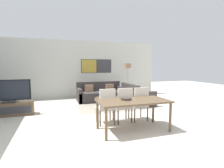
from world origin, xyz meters
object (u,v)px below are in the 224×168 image
coffee_table (109,100)px  dining_table (133,103)px  tv_console (10,109)px  television (8,91)px  floor_lamp (127,69)px  dining_chair_centre (124,104)px  fruit_bowl (126,99)px  dining_chair_right (140,102)px  sofa_main (100,94)px  dining_chair_left (106,105)px  sofa_side (136,97)px

coffee_table → dining_table: 2.51m
tv_console → television: 0.57m
coffee_table → floor_lamp: size_ratio=0.65×
television → dining_chair_centre: bearing=-29.3°
fruit_bowl → dining_table: bearing=-34.9°
dining_table → floor_lamp: (1.55, 3.91, 0.76)m
dining_table → dining_chair_right: dining_chair_right is taller
tv_console → sofa_main: sofa_main is taller
television → dining_chair_left: size_ratio=1.31×
dining_chair_centre → floor_lamp: (1.55, 3.30, 0.90)m
fruit_bowl → coffee_table: bearing=82.4°
sofa_main → dining_chair_centre: bearing=-93.1°
sofa_side → television: bearing=93.2°
dining_chair_left → dining_chair_right: bearing=-1.0°
sofa_main → dining_chair_centre: dining_chair_centre is taller
sofa_main → dining_chair_centre: size_ratio=2.09×
tv_console → floor_lamp: 5.10m
fruit_bowl → sofa_main: bearing=85.1°
sofa_main → sofa_side: size_ratio=1.38×
sofa_main → dining_chair_left: (-0.66, -3.19, 0.26)m
dining_chair_centre → sofa_side: bearing=55.5°
sofa_main → coffee_table: size_ratio=1.87×
sofa_side → coffee_table: bearing=97.7°
dining_chair_left → floor_lamp: floor_lamp is taller
fruit_bowl → dining_chair_right: bearing=38.8°
tv_console → coffee_table: size_ratio=1.28×
dining_table → dining_chair_left: size_ratio=1.75×
sofa_main → dining_table: sofa_main is taller
sofa_side → floor_lamp: size_ratio=0.88×
sofa_main → sofa_side: same height
tv_console → dining_table: size_ratio=0.82×
floor_lamp → tv_console: bearing=-162.0°
floor_lamp → sofa_main: bearing=-176.0°
dining_table → fruit_bowl: (-0.14, 0.10, 0.10)m
coffee_table → dining_chair_right: dining_chair_right is taller
television → coffee_table: 3.37m
television → fruit_bowl: bearing=-37.2°
sofa_main → sofa_side: (1.22, -1.18, -0.00)m
dining_chair_left → fruit_bowl: bearing=-56.7°
sofa_main → fruit_bowl: sofa_main is taller
sofa_main → sofa_side: 1.70m
dining_table → dining_chair_right: bearing=51.2°
coffee_table → dining_chair_centre: bearing=-95.3°
television → sofa_side: size_ratio=0.87×
television → dining_table: 3.96m
dining_table → dining_chair_centre: size_ratio=1.75×
dining_table → dining_chair_left: 0.81m
television → floor_lamp: 4.99m
sofa_main → dining_chair_left: dining_chair_left is taller
tv_console → dining_chair_right: size_ratio=1.44×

